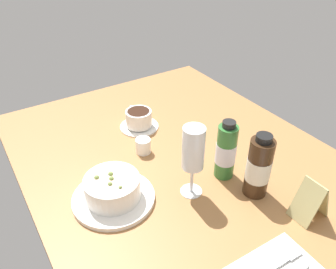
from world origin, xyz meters
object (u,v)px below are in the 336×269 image
coffee_cup (139,119)px  wine_glass (193,151)px  porridge_bowl (113,190)px  creamer_jug (143,146)px  sauce_bottle_brown (259,167)px  sauce_bottle_green (226,151)px  menu_card (311,199)px

coffee_cup → wine_glass: wine_glass is taller
coffee_cup → wine_glass: bearing=-5.7°
porridge_bowl → coffee_cup: 33.82cm
creamer_jug → sauce_bottle_brown: bearing=27.5°
coffee_cup → sauce_bottle_brown: bearing=13.2°
porridge_bowl → wine_glass: bearing=66.1°
porridge_bowl → sauce_bottle_brown: (16.80, 31.54, 4.80)cm
porridge_bowl → creamer_jug: (-13.35, 15.88, -1.03)cm
wine_glass → sauce_bottle_green: (-0.69, 11.30, -5.07)cm
coffee_cup → menu_card: (55.38, 15.03, 2.15)cm
porridge_bowl → creamer_jug: porridge_bowl is taller
menu_card → wine_glass: bearing=-139.1°
coffee_cup → sauce_bottle_green: bearing=13.3°
creamer_jug → porridge_bowl: bearing=-50.0°
coffee_cup → wine_glass: (34.11, -3.42, 10.02)cm
porridge_bowl → coffee_cup: size_ratio=1.53×
porridge_bowl → sauce_bottle_green: 30.57cm
sauce_bottle_green → porridge_bowl: bearing=-104.0°
wine_glass → coffee_cup: bearing=174.3°
porridge_bowl → wine_glass: (7.98, 18.04, 9.60)cm
sauce_bottle_brown → sauce_bottle_green: bearing=-167.0°
creamer_jug → menu_card: (42.60, 20.61, 2.76)cm
creamer_jug → wine_glass: size_ratio=0.28×
coffee_cup → wine_glass: 35.72cm
wine_glass → sauce_bottle_green: 12.41cm
porridge_bowl → sauce_bottle_green: size_ratio=1.21×
creamer_jug → menu_card: 47.40cm
wine_glass → sauce_bottle_brown: size_ratio=1.11×
porridge_bowl → sauce_bottle_green: (7.29, 29.34, 4.53)cm
sauce_bottle_brown → porridge_bowl: bearing=-118.0°
porridge_bowl → menu_card: (29.25, 36.50, 1.72)cm
porridge_bowl → sauce_bottle_brown: sauce_bottle_brown is taller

